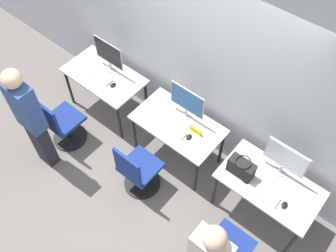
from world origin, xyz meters
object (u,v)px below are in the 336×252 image
object	(u,v)px
keyboard_right	(263,194)
mouse_center	(189,137)
office_chair_center	(138,172)
monitor_right	(286,159)
person_left	(30,117)
office_chair_left	(62,125)
office_chair_right	(226,252)
keyboard_center	(172,129)
handbag	(241,168)
monitor_left	(109,54)
keyboard_left	(100,77)
mouse_right	(284,205)
monitor_center	(187,101)
mouse_left	(113,85)

from	to	relation	value
keyboard_right	mouse_center	bearing A→B (deg)	175.94
office_chair_center	monitor_right	xyz separation A→B (m)	(1.38, 0.90, 0.62)
person_left	keyboard_right	distance (m)	2.82
office_chair_left	office_chair_right	xyz separation A→B (m)	(2.69, 0.00, 0.00)
keyboard_center	handbag	bearing A→B (deg)	0.77
person_left	monitor_right	xyz separation A→B (m)	(2.62, 1.39, 0.05)
mouse_center	handbag	size ratio (longest dim) A/B	0.30
monitor_left	keyboard_left	distance (m)	0.34
monitor_left	office_chair_right	size ratio (longest dim) A/B	0.54
monitor_right	mouse_right	world-z (taller)	monitor_right
monitor_right	monitor_center	bearing A→B (deg)	-178.17
monitor_left	monitor_center	xyz separation A→B (m)	(1.31, 0.02, 0.00)
office_chair_left	person_left	size ratio (longest dim) A/B	0.53
monitor_left	office_chair_left	xyz separation A→B (m)	(-0.04, -0.96, -0.62)
mouse_center	monitor_right	bearing A→B (deg)	15.02
person_left	monitor_right	bearing A→B (deg)	27.88
keyboard_left	handbag	size ratio (longest dim) A/B	1.24
monitor_left	mouse_right	distance (m)	2.90
monitor_center	keyboard_center	world-z (taller)	monitor_center
monitor_left	monitor_center	size ratio (longest dim) A/B	1.00
keyboard_center	mouse_right	distance (m)	1.56
mouse_center	office_chair_right	world-z (taller)	office_chair_right
office_chair_left	mouse_right	world-z (taller)	office_chair_left
office_chair_left	monitor_left	bearing A→B (deg)	87.38
person_left	mouse_center	xyz separation A→B (m)	(1.54, 1.10, -0.20)
keyboard_right	office_chair_right	xyz separation A→B (m)	(0.02, -0.65, -0.36)
monitor_left	keyboard_center	distance (m)	1.36
office_chair_left	mouse_center	bearing A→B (deg)	24.62
monitor_right	mouse_left	bearing A→B (deg)	-173.59
monitor_right	office_chair_center	bearing A→B (deg)	-146.93
person_left	monitor_center	bearing A→B (deg)	45.83
monitor_left	keyboard_right	xyz separation A→B (m)	(2.63, -0.31, -0.26)
monitor_center	handbag	world-z (taller)	monitor_center
office_chair_center	monitor_right	distance (m)	1.77
office_chair_left	mouse_center	xyz separation A→B (m)	(1.59, 0.73, 0.37)
office_chair_left	mouse_right	bearing A→B (deg)	13.15
office_chair_center	office_chair_right	world-z (taller)	same
mouse_left	mouse_right	world-z (taller)	same
keyboard_left	monitor_center	world-z (taller)	monitor_center
mouse_center	monitor_left	bearing A→B (deg)	171.58
keyboard_center	handbag	size ratio (longest dim) A/B	1.24
monitor_left	keyboard_center	world-z (taller)	monitor_left
monitor_left	handbag	xyz separation A→B (m)	(2.29, -0.24, -0.16)
monitor_left	office_chair_right	bearing A→B (deg)	-19.89
office_chair_right	person_left	bearing A→B (deg)	-172.03
mouse_left	monitor_center	distance (m)	1.12
mouse_right	office_chair_right	distance (m)	0.80
office_chair_center	mouse_right	bearing A→B (deg)	19.08
monitor_right	handbag	world-z (taller)	monitor_right
monitor_left	monitor_right	distance (m)	2.63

